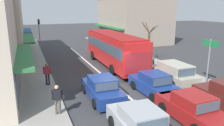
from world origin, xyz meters
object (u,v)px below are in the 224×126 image
Objects in this scene: parked_wagon_kerb_second at (173,73)px; parked_wagon_kerb_rear at (115,48)px; sedan_queue_far_back at (192,109)px; city_bus at (114,47)px; parked_hatchback_kerb_third at (139,58)px; pedestrian_browsing_midblock at (47,73)px; sedan_adjacent_lane_trail at (140,125)px; traffic_light_downstreet at (39,29)px; directional_road_sign at (210,52)px; pedestrian_with_handbag_near at (58,98)px; sedan_queue_gap_filler at (154,84)px; sedan_adjacent_lane_lead at (102,89)px; street_tree_right at (149,44)px.

parked_wagon_kerb_rear is (0.03, 11.97, 0.00)m from parked_wagon_kerb_second.
parked_wagon_kerb_second reaches higher than sedan_queue_far_back.
parked_wagon_kerb_rear is (2.46, 5.57, -1.14)m from city_bus.
parked_hatchback_kerb_third reaches higher than sedan_queue_far_back.
parked_wagon_kerb_second is (2.42, -6.39, -1.14)m from city_bus.
pedestrian_browsing_midblock is (-9.22, 2.59, 0.32)m from parked_wagon_kerb_second.
city_bus is at bearing 73.38° from sedan_adjacent_lane_trail.
parked_hatchback_kerb_third is at bearing -55.92° from traffic_light_downstreet.
pedestrian_with_handbag_near is (-10.55, -0.32, -1.61)m from directional_road_sign.
parked_wagon_kerb_second is 2.77× the size of pedestrian_browsing_midblock.
sedan_queue_gap_filler is at bearing 51.93° from sedan_adjacent_lane_trail.
sedan_adjacent_lane_lead is at bearing -132.60° from parked_hatchback_kerb_third.
pedestrian_browsing_midblock is at bearing -91.97° from traffic_light_downstreet.
street_tree_right reaches higher than directional_road_sign.
pedestrian_browsing_midblock reaches higher than parked_wagon_kerb_second.
city_bus is 3.03× the size of directional_road_sign.
city_bus is 7.83m from pedestrian_browsing_midblock.
city_bus is 2.58× the size of sedan_adjacent_lane_trail.
sedan_queue_far_back is 6.10m from parked_wagon_kerb_second.
parked_wagon_kerb_rear is 14.24m from directional_road_sign.
parked_wagon_kerb_rear is 1.07× the size of traffic_light_downstreet.
pedestrian_with_handbag_near reaches higher than parked_hatchback_kerb_third.
directional_road_sign is (10.04, -20.82, -0.18)m from traffic_light_downstreet.
city_bus is 8.43m from sedan_adjacent_lane_lead.
sedan_adjacent_lane_lead is at bearing 127.83° from sedan_queue_far_back.
city_bus is 2.41× the size of parked_wagon_kerb_second.
sedan_queue_gap_filler is 7.73m from pedestrian_browsing_midblock.
city_bus is at bearing 114.19° from directional_road_sign.
directional_road_sign is at bearing 1.75° from pedestrian_with_handbag_near.
pedestrian_browsing_midblock is at bearing 147.98° from sedan_queue_gap_filler.
sedan_adjacent_lane_trail is at bearing -136.07° from parked_wagon_kerb_second.
sedan_queue_far_back is 0.98× the size of street_tree_right.
street_tree_right is at bearing 77.28° from parked_wagon_kerb_second.
traffic_light_downstreet is 21.23m from pedestrian_with_handbag_near.
city_bus is at bearing 110.76° from parked_wagon_kerb_second.
directional_road_sign reaches higher than sedan_adjacent_lane_lead.
pedestrian_browsing_midblock reaches higher than sedan_queue_far_back.
sedan_queue_gap_filler is 2.60× the size of pedestrian_browsing_midblock.
parked_wagon_kerb_second is at bearing -102.72° from street_tree_right.
sedan_adjacent_lane_trail is 4.66m from pedestrian_with_handbag_near.
city_bus is at bearing 52.48° from pedestrian_with_handbag_near.
pedestrian_browsing_midblock reaches higher than sedan_adjacent_lane_lead.
street_tree_right is (4.03, 7.54, 1.38)m from sedan_queue_gap_filler.
pedestrian_browsing_midblock is (-3.14, 8.45, 0.40)m from sedan_adjacent_lane_trail.
sedan_queue_far_back is 2.60× the size of pedestrian_with_handbag_near.
street_tree_right reaches higher than sedan_queue_far_back.
sedan_queue_far_back is 3.90m from sedan_queue_gap_filler.
sedan_queue_far_back is at bearing -104.59° from parked_hatchback_kerb_third.
directional_road_sign reaches higher than pedestrian_with_handbag_near.
street_tree_right is (10.02, -12.71, -0.81)m from traffic_light_downstreet.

